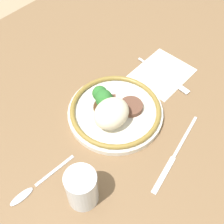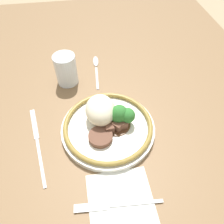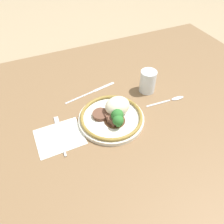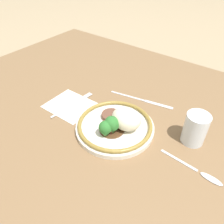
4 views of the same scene
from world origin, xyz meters
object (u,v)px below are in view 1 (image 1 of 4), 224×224
(plate, at_px, (113,110))
(juice_glass, at_px, (82,189))
(spoon, at_px, (30,190))
(knife, at_px, (175,155))
(fork, at_px, (168,78))

(plate, xyz_separation_m, juice_glass, (0.20, 0.10, 0.02))
(spoon, bearing_deg, knife, 151.07)
(juice_glass, bearing_deg, fork, -169.38)
(plate, bearing_deg, fork, 172.67)
(plate, relative_size, spoon, 1.41)
(fork, bearing_deg, plate, -93.51)
(fork, height_order, knife, fork)
(juice_glass, xyz_separation_m, knife, (-0.21, 0.08, -0.04))
(juice_glass, distance_m, fork, 0.40)
(plate, height_order, juice_glass, juice_glass)
(juice_glass, height_order, fork, juice_glass)
(juice_glass, relative_size, spoon, 0.56)
(plate, distance_m, fork, 0.19)
(plate, bearing_deg, knife, 93.88)
(juice_glass, xyz_separation_m, fork, (-0.39, -0.07, -0.04))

